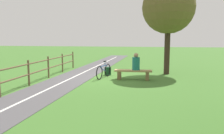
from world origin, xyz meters
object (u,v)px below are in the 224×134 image
Objects in this scene: bicycle at (104,71)px; backpack at (108,71)px; tree_by_path at (168,8)px; bench at (133,73)px; person_seated at (136,63)px.

bicycle is 0.87m from backpack.
tree_by_path reaches higher than backpack.
bench is 1.09× the size of bicycle.
person_seated is at bearing 180.00° from bench.
backpack is at bearing -37.02° from bench.
bench is 1.79m from backpack.
person_seated reaches higher than bench.
bench is 0.36× the size of tree_by_path.
bicycle is (1.61, -0.16, -0.47)m from person_seated.
tree_by_path is (-3.11, -0.99, 3.36)m from backpack.
bench is at bearing 50.77° from tree_by_path.
person_seated is at bearing 95.70° from bicycle.
tree_by_path is (-1.65, -2.02, 3.25)m from bench.
person_seated is 0.49× the size of bicycle.
person_seated is 1.98m from backpack.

